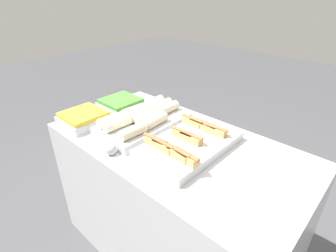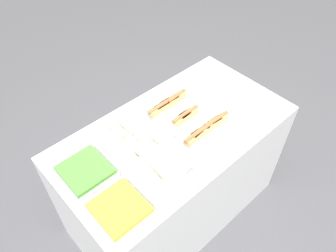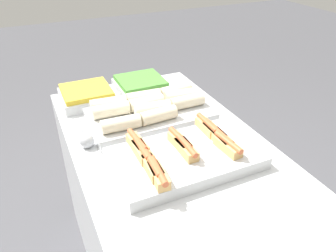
{
  "view_description": "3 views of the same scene",
  "coord_description": "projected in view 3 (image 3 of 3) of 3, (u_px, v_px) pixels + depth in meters",
  "views": [
    {
      "loc": [
        0.8,
        -0.92,
        1.63
      ],
      "look_at": [
        -0.05,
        0.0,
        0.95
      ],
      "focal_mm": 28.0,
      "sensor_mm": 36.0,
      "label": 1
    },
    {
      "loc": [
        -0.91,
        -0.94,
        2.28
      ],
      "look_at": [
        -0.05,
        0.0,
        0.95
      ],
      "focal_mm": 35.0,
      "sensor_mm": 36.0,
      "label": 2
    },
    {
      "loc": [
        0.96,
        -0.47,
        1.64
      ],
      "look_at": [
        -0.05,
        0.0,
        0.95
      ],
      "focal_mm": 35.0,
      "sensor_mm": 36.0,
      "label": 3
    }
  ],
  "objects": [
    {
      "name": "counter",
      "position": [
        173.0,
        225.0,
        1.54
      ],
      "size": [
        1.44,
        0.77,
        0.87
      ],
      "color": "silver",
      "rests_on": "ground_plane"
    },
    {
      "name": "tray_hotdogs",
      "position": [
        185.0,
        155.0,
        1.22
      ],
      "size": [
        0.34,
        0.54,
        0.1
      ],
      "color": "silver",
      "rests_on": "counter"
    },
    {
      "name": "tray_wraps",
      "position": [
        150.0,
        112.0,
        1.48
      ],
      "size": [
        0.31,
        0.54,
        0.11
      ],
      "color": "silver",
      "rests_on": "counter"
    },
    {
      "name": "tray_side_front",
      "position": [
        87.0,
        95.0,
        1.65
      ],
      "size": [
        0.24,
        0.25,
        0.07
      ],
      "color": "silver",
      "rests_on": "counter"
    },
    {
      "name": "tray_side_back",
      "position": [
        141.0,
        85.0,
        1.75
      ],
      "size": [
        0.24,
        0.25,
        0.07
      ],
      "color": "silver",
      "rests_on": "counter"
    },
    {
      "name": "serving_spoon_near",
      "position": [
        86.0,
        140.0,
        1.32
      ],
      "size": [
        0.26,
        0.06,
        0.06
      ],
      "color": "#B2B5BA",
      "rests_on": "counter"
    }
  ]
}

